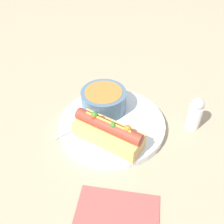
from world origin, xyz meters
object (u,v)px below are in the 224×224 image
object	(u,v)px
hot_dog	(107,132)
soup_bowl	(104,99)
salt_shaker	(195,113)
spoon	(97,117)

from	to	relation	value
hot_dog	soup_bowl	bearing A→B (deg)	127.01
soup_bowl	salt_shaker	xyz separation A→B (m)	(0.22, -0.01, -0.01)
salt_shaker	soup_bowl	bearing A→B (deg)	176.51
soup_bowl	salt_shaker	distance (m)	0.22
soup_bowl	hot_dog	bearing A→B (deg)	-76.84
hot_dog	salt_shaker	distance (m)	0.21
hot_dog	spoon	size ratio (longest dim) A/B	1.36
hot_dog	spoon	distance (m)	0.08
hot_dog	salt_shaker	xyz separation A→B (m)	(0.19, 0.09, -0.00)
hot_dog	salt_shaker	size ratio (longest dim) A/B	1.92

